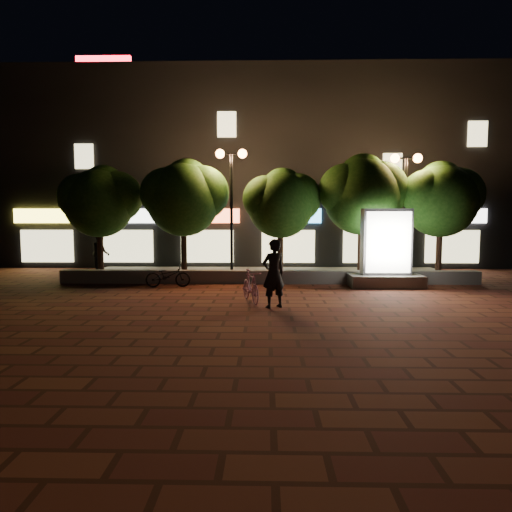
{
  "coord_description": "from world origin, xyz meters",
  "views": [
    {
      "loc": [
        -0.09,
        -12.93,
        2.54
      ],
      "look_at": [
        -0.42,
        1.5,
        1.27
      ],
      "focal_mm": 31.22,
      "sensor_mm": 36.0,
      "label": 1
    }
  ],
  "objects_px": {
    "tree_left": "(185,195)",
    "tree_mid": "(282,201)",
    "tree_far_left": "(101,199)",
    "tree_right": "(363,192)",
    "tree_far_right": "(442,197)",
    "pedestrian": "(101,253)",
    "street_lamp_right": "(406,183)",
    "rider": "(274,274)",
    "street_lamp_left": "(231,180)",
    "scooter_pink": "(251,286)",
    "scooter_parked": "(168,276)",
    "ad_kiosk": "(386,255)"
  },
  "relations": [
    {
      "from": "pedestrian",
      "to": "tree_left",
      "type": "bearing_deg",
      "value": -130.58
    },
    {
      "from": "tree_far_right",
      "to": "street_lamp_right",
      "type": "distance_m",
      "value": 1.66
    },
    {
      "from": "tree_far_left",
      "to": "scooter_pink",
      "type": "height_order",
      "value": "tree_far_left"
    },
    {
      "from": "tree_left",
      "to": "street_lamp_right",
      "type": "bearing_deg",
      "value": -1.68
    },
    {
      "from": "scooter_pink",
      "to": "scooter_parked",
      "type": "xyz_separation_m",
      "value": [
        -3.1,
        2.84,
        -0.06
      ]
    },
    {
      "from": "tree_right",
      "to": "street_lamp_left",
      "type": "xyz_separation_m",
      "value": [
        -5.36,
        -0.26,
        0.46
      ]
    },
    {
      "from": "tree_right",
      "to": "tree_far_right",
      "type": "xyz_separation_m",
      "value": [
        3.2,
        -0.0,
        -0.2
      ]
    },
    {
      "from": "street_lamp_right",
      "to": "ad_kiosk",
      "type": "bearing_deg",
      "value": -123.1
    },
    {
      "from": "tree_right",
      "to": "street_lamp_left",
      "type": "height_order",
      "value": "street_lamp_left"
    },
    {
      "from": "tree_far_right",
      "to": "street_lamp_right",
      "type": "height_order",
      "value": "street_lamp_right"
    },
    {
      "from": "tree_left",
      "to": "tree_right",
      "type": "xyz_separation_m",
      "value": [
        7.3,
        0.0,
        0.12
      ]
    },
    {
      "from": "tree_far_right",
      "to": "scooter_parked",
      "type": "relative_size",
      "value": 2.95
    },
    {
      "from": "tree_left",
      "to": "tree_mid",
      "type": "bearing_deg",
      "value": -0.0
    },
    {
      "from": "tree_far_right",
      "to": "street_lamp_left",
      "type": "relative_size",
      "value": 0.92
    },
    {
      "from": "scooter_parked",
      "to": "pedestrian",
      "type": "height_order",
      "value": "pedestrian"
    },
    {
      "from": "tree_far_left",
      "to": "rider",
      "type": "bearing_deg",
      "value": -40.56
    },
    {
      "from": "street_lamp_right",
      "to": "scooter_parked",
      "type": "relative_size",
      "value": 3.09
    },
    {
      "from": "tree_right",
      "to": "scooter_parked",
      "type": "distance_m",
      "value": 8.5
    },
    {
      "from": "tree_mid",
      "to": "ad_kiosk",
      "type": "xyz_separation_m",
      "value": [
        3.73,
        -2.14,
        -2.07
      ]
    },
    {
      "from": "tree_far_left",
      "to": "rider",
      "type": "height_order",
      "value": "tree_far_left"
    },
    {
      "from": "street_lamp_left",
      "to": "tree_mid",
      "type": "bearing_deg",
      "value": 7.31
    },
    {
      "from": "tree_right",
      "to": "tree_left",
      "type": "bearing_deg",
      "value": -180.0
    },
    {
      "from": "tree_far_right",
      "to": "pedestrian",
      "type": "bearing_deg",
      "value": 176.95
    },
    {
      "from": "tree_far_right",
      "to": "scooter_pink",
      "type": "height_order",
      "value": "tree_far_right"
    },
    {
      "from": "street_lamp_left",
      "to": "scooter_parked",
      "type": "distance_m",
      "value": 4.74
    },
    {
      "from": "tree_far_left",
      "to": "rider",
      "type": "xyz_separation_m",
      "value": [
        7.07,
        -6.05,
        -2.33
      ]
    },
    {
      "from": "tree_far_right",
      "to": "tree_mid",
      "type": "bearing_deg",
      "value": -180.0
    },
    {
      "from": "ad_kiosk",
      "to": "scooter_parked",
      "type": "height_order",
      "value": "ad_kiosk"
    },
    {
      "from": "street_lamp_left",
      "to": "rider",
      "type": "height_order",
      "value": "street_lamp_left"
    },
    {
      "from": "tree_far_right",
      "to": "ad_kiosk",
      "type": "bearing_deg",
      "value": -142.39
    },
    {
      "from": "tree_right",
      "to": "rider",
      "type": "bearing_deg",
      "value": -121.7
    },
    {
      "from": "tree_left",
      "to": "tree_far_left",
      "type": "bearing_deg",
      "value": -180.0
    },
    {
      "from": "tree_far_left",
      "to": "pedestrian",
      "type": "height_order",
      "value": "tree_far_left"
    },
    {
      "from": "rider",
      "to": "tree_mid",
      "type": "bearing_deg",
      "value": -123.05
    },
    {
      "from": "scooter_pink",
      "to": "pedestrian",
      "type": "bearing_deg",
      "value": 120.55
    },
    {
      "from": "tree_right",
      "to": "rider",
      "type": "height_order",
      "value": "tree_right"
    },
    {
      "from": "tree_left",
      "to": "street_lamp_right",
      "type": "distance_m",
      "value": 8.96
    },
    {
      "from": "tree_far_left",
      "to": "tree_mid",
      "type": "xyz_separation_m",
      "value": [
        7.5,
        -0.0,
        -0.08
      ]
    },
    {
      "from": "ad_kiosk",
      "to": "rider",
      "type": "bearing_deg",
      "value": -136.75
    },
    {
      "from": "tree_far_left",
      "to": "tree_mid",
      "type": "relative_size",
      "value": 1.03
    },
    {
      "from": "rider",
      "to": "pedestrian",
      "type": "distance_m",
      "value": 10.08
    },
    {
      "from": "scooter_parked",
      "to": "tree_far_left",
      "type": "bearing_deg",
      "value": 47.28
    },
    {
      "from": "tree_right",
      "to": "pedestrian",
      "type": "relative_size",
      "value": 2.78
    },
    {
      "from": "tree_mid",
      "to": "ad_kiosk",
      "type": "distance_m",
      "value": 4.77
    },
    {
      "from": "tree_left",
      "to": "tree_mid",
      "type": "height_order",
      "value": "tree_left"
    },
    {
      "from": "tree_left",
      "to": "pedestrian",
      "type": "distance_m",
      "value": 4.64
    },
    {
      "from": "tree_right",
      "to": "rider",
      "type": "xyz_separation_m",
      "value": [
        -3.74,
        -6.05,
        -2.6
      ]
    },
    {
      "from": "tree_far_left",
      "to": "street_lamp_left",
      "type": "bearing_deg",
      "value": -2.76
    },
    {
      "from": "tree_far_left",
      "to": "tree_far_right",
      "type": "distance_m",
      "value": 14.0
    },
    {
      "from": "tree_mid",
      "to": "rider",
      "type": "bearing_deg",
      "value": -94.07
    }
  ]
}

